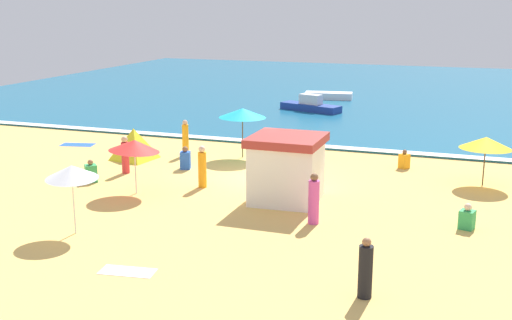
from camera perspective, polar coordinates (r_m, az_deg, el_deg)
ground_plane at (r=26.14m, az=-0.17°, el=-1.59°), size 60.00×60.00×0.00m
ocean_water at (r=52.86m, az=10.20°, el=6.11°), size 60.00×44.00×0.10m
wave_breaker_foam at (r=31.94m, az=3.65°, el=1.42°), size 57.00×0.70×0.01m
lifeguard_cabana at (r=22.84m, az=2.75°, el=-0.72°), size 2.51×2.48×2.39m
beach_umbrella_0 at (r=29.20m, az=-1.22°, el=4.22°), size 2.98×2.98×2.30m
beach_umbrella_2 at (r=23.99m, az=-10.79°, el=1.27°), size 2.62×2.61×2.12m
beach_umbrella_3 at (r=20.17m, az=-16.12°, el=-1.04°), size 2.21×2.21×2.22m
beach_umbrella_4 at (r=26.21m, az=19.81°, el=1.45°), size 2.40×2.40×1.95m
beach_tent at (r=29.65m, az=-10.81°, el=1.44°), size 2.45×2.48×1.42m
beachgoer_0 at (r=24.71m, az=-4.81°, el=-0.65°), size 0.44×0.44×1.64m
beachgoer_1 at (r=29.93m, az=-6.31°, el=1.91°), size 0.40×0.40×1.70m
beachgoer_2 at (r=15.81m, az=9.73°, el=-9.63°), size 0.48×0.48×1.53m
beachgoer_3 at (r=27.60m, az=-6.32°, el=0.07°), size 0.53×0.53×0.99m
beachgoer_6 at (r=27.23m, az=-11.58°, el=0.42°), size 0.36×0.36×1.58m
beachgoer_7 at (r=21.31m, az=18.29°, el=-4.95°), size 0.54×0.54×0.84m
beachgoer_8 at (r=28.29m, az=13.07°, el=-0.02°), size 0.51×0.51×0.83m
beachgoer_10 at (r=20.67m, az=5.17°, el=-3.58°), size 0.40×0.40×1.68m
beachgoer_11 at (r=26.28m, az=-14.49°, el=-1.08°), size 0.62×0.62×0.92m
beach_towel_0 at (r=33.44m, az=-15.61°, el=1.32°), size 1.80×1.15×0.01m
beach_towel_2 at (r=17.60m, az=-11.39°, el=-9.70°), size 1.56×0.85×0.01m
small_boat_0 at (r=41.96m, az=4.89°, el=4.86°), size 4.25×2.40×1.08m
small_boat_1 at (r=47.44m, az=6.49°, el=5.73°), size 3.57×1.76×0.48m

